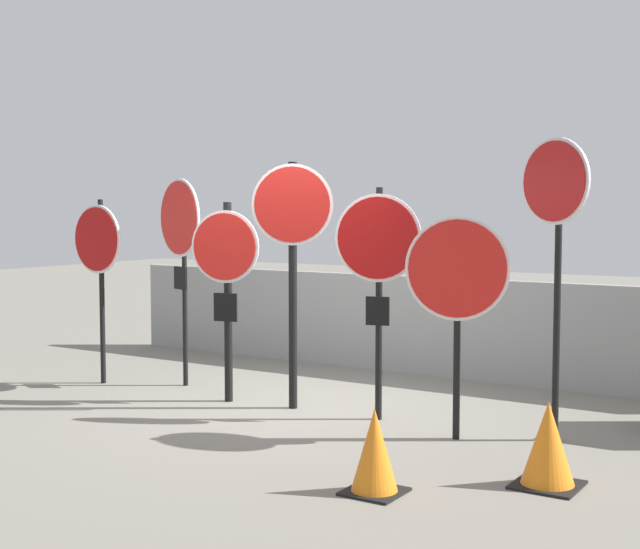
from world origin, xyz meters
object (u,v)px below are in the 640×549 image
Objects in this scene: stop_sign_4 at (378,256)px; stop_sign_6 at (555,214)px; stop_sign_1 at (180,231)px; traffic_cone_0 at (548,444)px; stop_sign_5 at (457,279)px; traffic_cone_1 at (374,451)px; stop_sign_0 at (98,251)px; stop_sign_2 at (226,270)px; stop_sign_3 at (293,237)px.

stop_sign_6 reaches higher than stop_sign_4.
stop_sign_1 is at bearing -156.59° from stop_sign_6.
stop_sign_1 is 5.18m from traffic_cone_0.
stop_sign_5 is 2.01m from traffic_cone_1.
stop_sign_2 is at bearing 5.37° from stop_sign_0.
stop_sign_2 is 1.07× the size of stop_sign_5.
stop_sign_0 is 0.81× the size of stop_sign_6.
stop_sign_3 is at bearing 136.24° from traffic_cone_1.
stop_sign_3 reaches higher than stop_sign_0.
stop_sign_5 reaches higher than traffic_cone_0.
stop_sign_5 reaches higher than traffic_cone_1.
traffic_cone_1 is at bearing -9.74° from stop_sign_1.
stop_sign_2 is 3.47m from stop_sign_6.
stop_sign_5 is at bearing -32.14° from stop_sign_4.
stop_sign_4 reaches higher than traffic_cone_0.
stop_sign_4 is 3.54× the size of traffic_cone_0.
stop_sign_5 is at bearing -124.26° from stop_sign_6.
stop_sign_1 reaches higher than stop_sign_0.
stop_sign_1 is 3.85× the size of traffic_cone_1.
stop_sign_1 reaches higher than stop_sign_4.
stop_sign_3 is at bearing 166.39° from stop_sign_4.
stop_sign_3 is 1.95m from stop_sign_5.
stop_sign_4 reaches higher than stop_sign_0.
stop_sign_5 is (3.66, -0.55, -0.36)m from stop_sign_1.
stop_sign_6 is (4.39, -0.12, 0.22)m from stop_sign_1.
stop_sign_6 reaches higher than stop_sign_0.
stop_sign_0 is 4.57m from stop_sign_5.
stop_sign_2 is at bearing -1.40° from stop_sign_1.
stop_sign_2 is 3.32× the size of traffic_cone_0.
stop_sign_2 is at bearing 165.23° from traffic_cone_0.
stop_sign_4 reaches higher than stop_sign_5.
stop_sign_2 is 3.50m from traffic_cone_1.
stop_sign_1 is at bearing 158.98° from stop_sign_4.
stop_sign_1 reaches higher than traffic_cone_1.
stop_sign_6 is at bearing 8.15° from stop_sign_0.
stop_sign_6 is (2.63, 0.18, 0.24)m from stop_sign_3.
stop_sign_0 is 2.66m from stop_sign_3.
stop_sign_5 is at bearing 93.36° from traffic_cone_1.
stop_sign_1 is at bearing 143.92° from stop_sign_2.
stop_sign_1 is 3.72m from stop_sign_5.
stop_sign_0 is 1.88m from stop_sign_2.
stop_sign_3 reaches higher than traffic_cone_1.
stop_sign_1 is 1.78m from stop_sign_3.
stop_sign_4 is at bearing 15.17° from stop_sign_1.
stop_sign_0 is at bearing 166.45° from stop_sign_2.
stop_sign_5 is at bearing -39.99° from stop_sign_3.
traffic_cone_1 is (2.78, -1.82, -1.10)m from stop_sign_2.
stop_sign_0 is 0.90× the size of stop_sign_1.
traffic_cone_0 reaches higher than traffic_cone_1.
stop_sign_6 reaches higher than traffic_cone_0.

